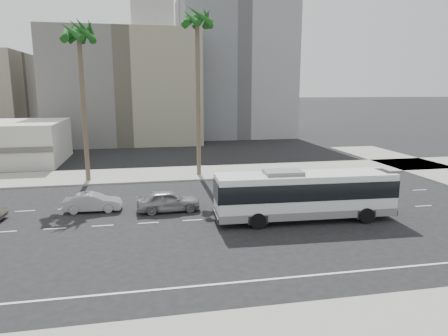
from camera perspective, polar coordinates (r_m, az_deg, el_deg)
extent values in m
plane|color=black|center=(29.57, 7.26, -6.60)|extent=(700.00, 700.00, 0.00)
cube|color=gray|center=(44.06, 0.97, -0.48)|extent=(120.00, 7.00, 0.15)
cube|color=slate|center=(71.76, -13.69, 10.90)|extent=(24.00, 18.00, 18.00)
cube|color=slate|center=(80.61, 1.18, 14.05)|extent=(20.00, 20.00, 26.00)
cube|color=beige|center=(277.09, -9.86, 13.74)|extent=(42.00, 42.00, 44.00)
cube|color=beige|center=(281.45, -10.14, 21.49)|extent=(26.00, 26.00, 32.00)
cube|color=slate|center=(263.60, 0.87, 16.87)|extent=(26.00, 26.00, 70.00)
cube|color=slate|center=(298.12, 4.51, 15.22)|extent=(22.00, 22.00, 60.00)
cube|color=silver|center=(28.39, 11.30, -3.49)|extent=(12.36, 3.17, 2.75)
cube|color=black|center=(28.30, 11.33, -2.77)|extent=(12.43, 3.23, 1.16)
cube|color=slate|center=(28.72, 11.21, -5.84)|extent=(12.38, 3.21, 0.53)
cube|color=slate|center=(27.50, 8.36, -0.70)|extent=(2.60, 1.79, 0.32)
cube|color=#262628|center=(30.78, 21.47, -0.60)|extent=(0.71, 1.93, 0.32)
cylinder|color=black|center=(29.31, 19.35, -6.25)|extent=(1.06, 0.32, 1.06)
cylinder|color=black|center=(31.56, 16.89, -4.86)|extent=(1.06, 0.32, 1.06)
cylinder|color=black|center=(26.41, 5.01, -7.55)|extent=(1.06, 0.32, 1.06)
cylinder|color=black|center=(28.89, 3.52, -5.87)|extent=(1.06, 0.32, 1.06)
imported|color=gray|center=(30.37, -7.84, -4.57)|extent=(2.06, 4.75, 1.60)
imported|color=#A0A1A2|center=(31.60, -17.98, -4.61)|extent=(1.61, 4.21, 1.37)
cylinder|color=brown|center=(41.38, -3.66, 9.32)|extent=(0.42, 0.42, 15.31)
cylinder|color=brown|center=(40.95, -19.12, 7.54)|extent=(0.43, 0.43, 13.63)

